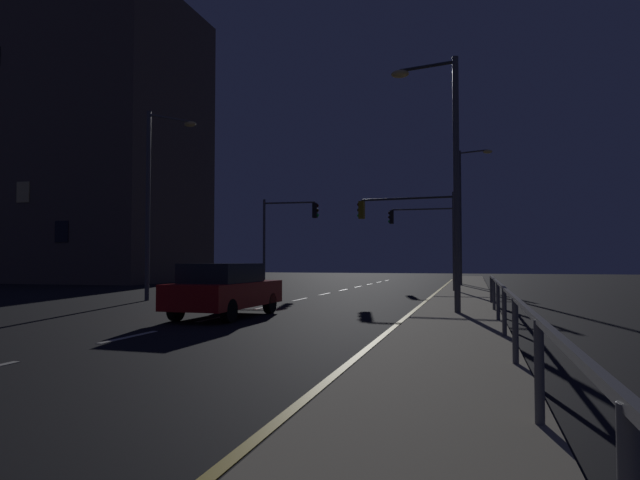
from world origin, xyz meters
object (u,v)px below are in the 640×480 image
object	(u,v)px
traffic_light_far_left	(287,225)
street_lamp_corner	(446,159)
car	(225,289)
traffic_light_mid_right	(408,221)
building_distant	(73,146)
traffic_light_mid_left	(426,228)
street_lamp_median	(465,205)
street_lamp_across_street	(156,187)

from	to	relation	value
traffic_light_far_left	street_lamp_corner	xyz separation A→B (m)	(10.69, -16.32, 0.75)
car	traffic_light_far_left	size ratio (longest dim) A/B	0.79
traffic_light_mid_right	building_distant	bearing A→B (deg)	162.37
traffic_light_mid_left	street_lamp_median	distance (m)	4.71
traffic_light_mid_left	street_lamp_median	world-z (taller)	street_lamp_median
traffic_light_mid_left	street_lamp_corner	distance (m)	22.62
street_lamp_median	traffic_light_far_left	bearing A→B (deg)	-167.14
street_lamp_median	building_distant	distance (m)	32.23
car	street_lamp_corner	world-z (taller)	street_lamp_corner
traffic_light_mid_left	car	bearing A→B (deg)	-98.79
traffic_light_mid_left	street_lamp_across_street	distance (m)	21.14
car	street_lamp_corner	distance (m)	7.58
car	traffic_light_far_left	bearing A→B (deg)	103.70
car	traffic_light_mid_right	bearing A→B (deg)	75.19
traffic_light_far_left	street_lamp_across_street	size ratio (longest dim) A/B	0.71
street_lamp_across_street	street_lamp_median	size ratio (longest dim) A/B	0.94
traffic_light_far_left	street_lamp_corner	size ratio (longest dim) A/B	0.74
street_lamp_across_street	building_distant	xyz separation A→B (m)	(-19.16, 17.70, 6.50)
street_lamp_corner	street_lamp_across_street	world-z (taller)	street_lamp_across_street
car	traffic_light_mid_left	distance (m)	24.84
street_lamp_corner	building_distant	size ratio (longest dim) A/B	0.34
traffic_light_far_left	building_distant	distance (m)	22.47
traffic_light_far_left	traffic_light_mid_left	distance (m)	10.25
traffic_light_mid_right	street_lamp_median	size ratio (longest dim) A/B	0.61
traffic_light_mid_right	street_lamp_corner	world-z (taller)	street_lamp_corner
traffic_light_mid_left	street_lamp_across_street	xyz separation A→B (m)	(-9.66, -18.78, 0.75)
traffic_light_mid_right	street_lamp_corner	xyz separation A→B (m)	(2.52, -12.24, 0.91)
street_lamp_median	street_lamp_corner	bearing A→B (deg)	-90.70
traffic_light_mid_left	building_distant	size ratio (longest dim) A/B	0.24
street_lamp_corner	street_lamp_median	xyz separation A→B (m)	(0.23, 18.81, 0.48)
traffic_light_mid_left	street_lamp_across_street	bearing A→B (deg)	-117.22
traffic_light_mid_right	street_lamp_corner	distance (m)	12.53
car	traffic_light_far_left	world-z (taller)	traffic_light_far_left
street_lamp_corner	street_lamp_across_street	bearing A→B (deg)	163.12
traffic_light_mid_left	street_lamp_corner	world-z (taller)	street_lamp_corner
street_lamp_corner	street_lamp_median	bearing A→B (deg)	89.30
car	street_lamp_corner	size ratio (longest dim) A/B	0.59
traffic_light_far_left	street_lamp_across_street	world-z (taller)	street_lamp_across_street
car	street_lamp_across_street	distance (m)	9.01
traffic_light_mid_right	building_distant	xyz separation A→B (m)	(-28.79, 9.15, 7.49)
traffic_light_mid_left	street_lamp_across_street	size ratio (longest dim) A/B	0.68
traffic_light_mid_left	building_distant	bearing A→B (deg)	-177.84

